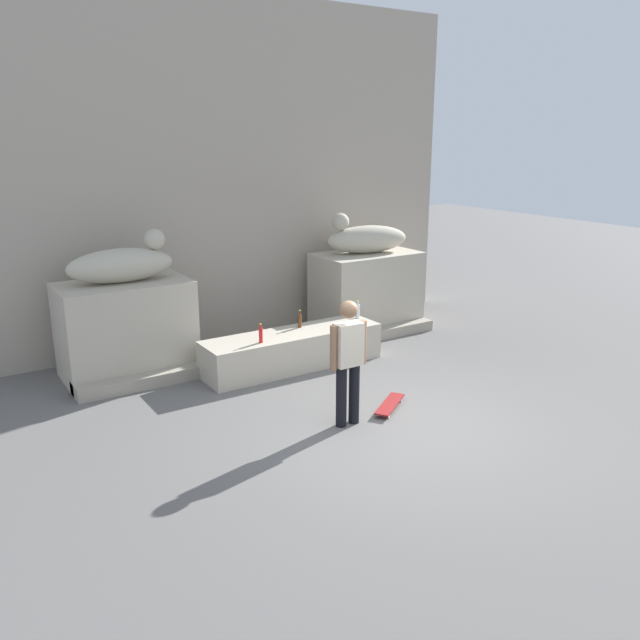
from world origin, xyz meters
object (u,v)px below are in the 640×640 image
(bottle_red, at_px, (261,335))
(statue_reclining_right, at_px, (366,238))
(statue_reclining_left, at_px, (123,264))
(skateboard, at_px, (390,404))
(bottle_clear, at_px, (358,311))
(skater, at_px, (348,358))
(bottle_brown, at_px, (300,320))

(bottle_red, bearing_deg, statue_reclining_right, 24.47)
(statue_reclining_left, xyz_separation_m, bottle_red, (1.62, -1.34, -1.05))
(statue_reclining_right, bearing_deg, skateboard, 70.84)
(statue_reclining_left, height_order, skateboard, statue_reclining_left)
(skateboard, relative_size, bottle_clear, 2.46)
(statue_reclining_right, relative_size, bottle_red, 5.56)
(skateboard, xyz_separation_m, bottle_red, (-0.95, 1.98, 0.65))
(bottle_clear, distance_m, bottle_red, 2.07)
(statue_reclining_right, bearing_deg, skater, 62.78)
(statue_reclining_right, relative_size, bottle_clear, 5.35)
(skater, distance_m, bottle_brown, 2.56)
(statue_reclining_left, relative_size, skater, 0.97)
(bottle_red, bearing_deg, bottle_brown, 22.09)
(statue_reclining_right, distance_m, bottle_brown, 2.50)
(statue_reclining_right, xyz_separation_m, skater, (-2.79, -3.41, -0.84))
(statue_reclining_left, bearing_deg, bottle_red, -38.32)
(skateboard, bearing_deg, bottle_red, 81.31)
(skateboard, bearing_deg, statue_reclining_right, 24.37)
(statue_reclining_right, bearing_deg, bottle_brown, 37.59)
(statue_reclining_right, relative_size, skateboard, 2.18)
(bottle_red, height_order, bottle_brown, bottle_red)
(skater, distance_m, bottle_clear, 3.03)
(statue_reclining_left, height_order, bottle_brown, statue_reclining_left)
(bottle_clear, xyz_separation_m, bottle_brown, (-1.13, 0.07, -0.01))
(statue_reclining_right, xyz_separation_m, bottle_red, (-2.97, -1.35, -1.05))
(statue_reclining_right, xyz_separation_m, bottle_clear, (-0.92, -1.04, -1.05))
(skater, height_order, bottle_clear, skater)
(skater, bearing_deg, statue_reclining_right, 51.98)
(skater, bearing_deg, statue_reclining_left, 119.07)
(statue_reclining_left, xyz_separation_m, bottle_clear, (3.67, -1.03, -1.05))
(skater, xyz_separation_m, bottle_clear, (1.87, 2.37, -0.20))
(bottle_brown, bearing_deg, skateboard, -89.28)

